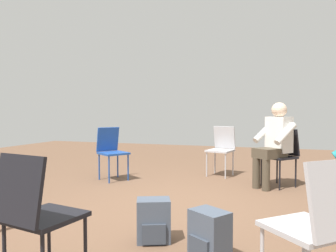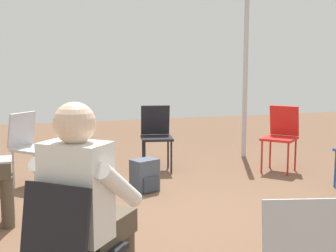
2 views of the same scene
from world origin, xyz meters
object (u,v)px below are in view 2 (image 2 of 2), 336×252
(chair_southwest, at_px, (281,133))
(backpack_by_empty_chair, at_px, (145,177))
(chair_southeast, at_px, (30,143))
(chair_northeast, at_px, (70,247))
(backpack_near_laptop_user, at_px, (96,177))
(chair_south, at_px, (156,133))
(person_in_white, at_px, (87,201))

(chair_southwest, xyz_separation_m, backpack_by_empty_chair, (1.95, 0.42, -0.34))
(chair_southeast, xyz_separation_m, backpack_by_empty_chair, (-1.20, 0.62, -0.34))
(chair_northeast, bearing_deg, chair_southwest, 85.30)
(chair_southwest, relative_size, chair_southeast, 1.00)
(backpack_near_laptop_user, xyz_separation_m, backpack_by_empty_chair, (-0.52, 0.17, 0.00))
(chair_northeast, relative_size, backpack_by_empty_chair, 2.36)
(backpack_by_empty_chair, bearing_deg, chair_south, -112.85)
(chair_south, height_order, person_in_white, person_in_white)
(chair_northeast, relative_size, chair_southeast, 1.00)
(backpack_near_laptop_user, bearing_deg, chair_southeast, -33.25)
(chair_northeast, relative_size, chair_southwest, 1.00)
(chair_south, height_order, backpack_by_empty_chair, chair_south)
(person_in_white, xyz_separation_m, backpack_by_empty_chair, (-0.94, -2.43, -0.54))
(chair_southwest, bearing_deg, chair_south, 28.65)
(chair_south, height_order, chair_southeast, same)
(chair_northeast, distance_m, chair_southwest, 4.22)
(chair_southeast, height_order, backpack_by_empty_chair, chair_southeast)
(chair_northeast, relative_size, backpack_near_laptop_user, 2.36)
(person_in_white, bearing_deg, chair_southeast, 135.44)
(chair_northeast, height_order, backpack_near_laptop_user, chair_northeast)
(backpack_near_laptop_user, height_order, backpack_by_empty_chair, same)
(chair_southeast, relative_size, person_in_white, 0.69)
(person_in_white, relative_size, backpack_near_laptop_user, 3.44)
(chair_southeast, distance_m, person_in_white, 3.06)
(chair_northeast, xyz_separation_m, chair_southwest, (-2.99, -2.97, 0.00))
(chair_south, distance_m, chair_northeast, 3.79)
(chair_south, bearing_deg, backpack_near_laptop_user, 50.52)
(chair_southeast, bearing_deg, backpack_by_empty_chair, 109.36)
(chair_southeast, bearing_deg, chair_northeast, 49.41)
(person_in_white, distance_m, backpack_near_laptop_user, 2.68)
(backpack_near_laptop_user, bearing_deg, chair_northeast, 79.00)
(chair_southeast, height_order, backpack_near_laptop_user, chair_southeast)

